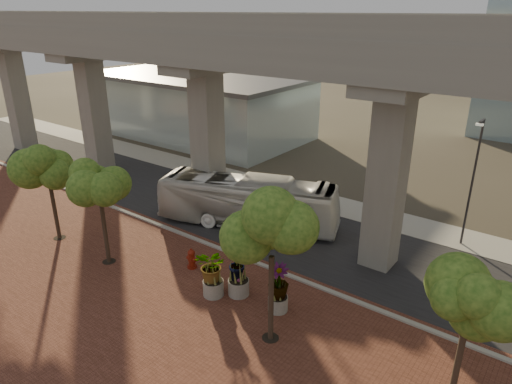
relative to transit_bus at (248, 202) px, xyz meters
The scene contains 18 objects.
ground 3.20m from the transit_bus, 32.12° to the right, with size 160.00×160.00×0.00m, color #383328.
brick_plaza 9.90m from the transit_bus, 75.99° to the right, with size 70.00×13.00×0.06m, color brown.
asphalt_road 2.87m from the transit_bus, 12.25° to the left, with size 90.00×8.00×0.04m, color black.
curb_strip 4.46m from the transit_bus, 55.83° to the right, with size 70.00×0.25×0.16m, color #9D9B92.
far_sidewalk 6.64m from the transit_bus, 68.52° to the left, with size 90.00×3.00×0.06m, color #9D9B92.
transit_viaduct 6.22m from the transit_bus, 12.25° to the left, with size 72.00×5.60×12.40m.
station_pavilion 22.90m from the transit_bus, 140.54° to the left, with size 23.00×13.00×6.30m.
transit_bus is the anchor object (origin of this frame).
fire_hydrant 5.96m from the transit_bus, 81.71° to the right, with size 0.56×0.50×1.12m.
planter_front 7.74m from the transit_bus, 64.18° to the right, with size 2.17×2.17×2.39m.
planter_right 8.89m from the transit_bus, 43.45° to the right, with size 2.17×2.17×2.32m.
planter_left 7.55m from the transit_bus, 55.43° to the right, with size 2.20×2.20×2.42m.
street_tree_far_west 11.65m from the transit_bus, 133.65° to the right, with size 3.64×3.64×6.32m.
street_tree_near_west 9.19m from the transit_bus, 111.27° to the right, with size 3.12×3.12×6.09m.
street_tree_near_east 11.20m from the transit_bus, 47.17° to the right, with size 3.48×3.48×6.44m.
street_tree_far_east 15.88m from the transit_bus, 25.91° to the right, with size 3.27×3.27×5.58m.
streetlamp_west 8.37m from the transit_bus, 144.35° to the left, with size 0.45×1.32×9.09m.
streetlamp_east 12.82m from the transit_bus, 25.00° to the left, with size 0.36×1.06×7.30m.
Camera 1 is at (13.49, -18.79, 12.62)m, focal length 32.00 mm.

